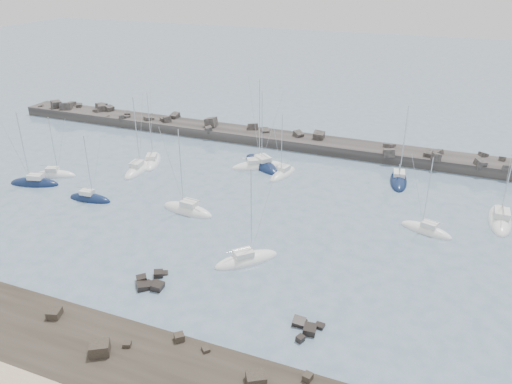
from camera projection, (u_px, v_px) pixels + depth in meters
ground at (222, 247)px, 61.10m from camera, size 400.00×400.00×0.00m
rock_shelf at (109, 371)px, 42.74m from camera, size 140.00×12.50×1.92m
rock_cluster_near at (150, 284)px, 53.97m from camera, size 3.79×4.71×1.42m
rock_cluster_far at (306, 328)px, 47.58m from camera, size 3.17×3.48×1.23m
breakwater at (271, 141)px, 95.51m from camera, size 115.00×7.13×5.12m
sailboat_0 at (55, 175)px, 80.94m from camera, size 6.99×4.13×10.77m
sailboat_1 at (152, 162)px, 86.27m from camera, size 5.60×8.57×13.05m
sailboat_2 at (35, 183)px, 77.91m from camera, size 8.20×4.41×12.58m
sailboat_3 at (138, 170)px, 82.97m from camera, size 3.54×8.58×13.31m
sailboat_4 at (258, 166)px, 84.37m from camera, size 8.94×7.28×13.96m
sailboat_5 at (188, 210)px, 69.57m from camera, size 8.31×3.42×12.95m
sailboat_6 at (283, 174)px, 81.20m from camera, size 3.61×7.28×11.18m
sailboat_7 at (246, 260)px, 58.14m from camera, size 7.22×7.46×12.54m
sailboat_8 at (398, 181)px, 78.88m from camera, size 3.81×8.79×13.40m
sailboat_9 at (426, 230)px, 64.49m from camera, size 7.17×4.12×10.97m
sailboat_10 at (500, 220)px, 66.92m from camera, size 3.04×9.37×14.84m
sailboat_13 at (262, 165)px, 85.02m from camera, size 9.63×8.74×15.69m
sailboat_14 at (90, 199)px, 72.93m from camera, size 6.83×2.62×10.79m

